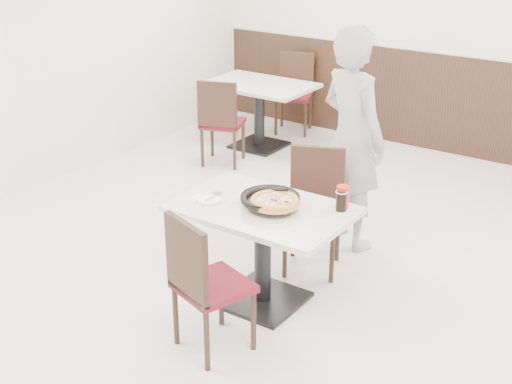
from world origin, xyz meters
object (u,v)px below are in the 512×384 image
Objects in this scene: red_cup at (343,197)px; main_table at (263,255)px; cola_glass at (341,202)px; bg_table_left at (259,115)px; chair_near at (213,283)px; chair_far at (313,214)px; pizza_pan at (270,202)px; diner_person at (352,139)px; side_plate at (209,200)px; bg_chair_left_near at (223,121)px; bg_chair_left_far at (294,94)px; pizza at (275,203)px.

main_table is at bearing -146.86° from red_cup.
main_table is 9.23× the size of cola_glass.
bg_table_left is at bearing 133.31° from cola_glass.
chair_near reaches higher than red_cup.
chair_far is at bearing 108.29° from chair_near.
pizza_pan is at bearing 108.57° from chair_near.
pizza_pan is at bearing 68.34° from chair_far.
main_table is at bearing 108.57° from diner_person.
side_plate is (-0.42, 0.51, 0.28)m from chair_near.
bg_table_left is at bearing 67.52° from bg_chair_left_near.
chair_far is 0.79× the size of bg_table_left.
chair_near is 1.90m from diner_person.
main_table is 1.26× the size of bg_chair_left_near.
pizza_pan is 1.19m from diner_person.
bg_chair_left_far is at bearing 87.33° from bg_table_left.
diner_person is at bearing 114.02° from red_cup.
main_table is 0.65m from chair_near.
bg_table_left is at bearing -17.84° from diner_person.
side_plate is 0.18× the size of bg_chair_left_far.
pizza_pan is 0.29× the size of bg_table_left.
red_cup reaches higher than pizza.
chair_far is 0.52× the size of diner_person.
chair_near is 0.79× the size of bg_table_left.
cola_glass reaches higher than main_table.
chair_near reaches higher than cola_glass.
chair_far is at bearing -57.63° from bg_chair_left_near.
chair_far reaches higher than main_table.
bg_chair_left_near is at bearing 142.20° from cola_glass.
red_cup is at bearing 105.49° from bg_chair_left_far.
cola_glass is (0.37, 0.26, 0.00)m from pizza.
chair_far is (-0.01, 1.26, 0.00)m from chair_near.
pizza_pan is at bearing 110.69° from diner_person.
red_cup is (0.35, 0.31, 0.02)m from pizza.
diner_person reaches higher than red_cup.
bg_chair_left_far reaches higher than pizza.
chair_far is 1.00× the size of bg_chair_left_near.
cola_glass is (0.47, 0.25, 0.44)m from main_table.
bg_chair_left_far reaches higher than main_table.
red_cup is at bearing -57.83° from bg_chair_left_near.
diner_person is at bearing -112.42° from chair_far.
bg_chair_left_near is (-2.06, 2.14, -0.34)m from pizza.
chair_far is at bearing 110.30° from diner_person.
diner_person is at bearing 92.48° from pizza.
bg_chair_left_near is at bearing 133.87° from pizza.
cola_glass is at bearing 105.25° from bg_chair_left_far.
diner_person reaches higher than bg_table_left.
chair_near is 3.97m from bg_table_left.
cola_glass is 1.05m from diner_person.
bg_chair_left_far is at bearing 67.14° from bg_chair_left_near.
diner_person is (0.05, 1.21, 0.54)m from main_table.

